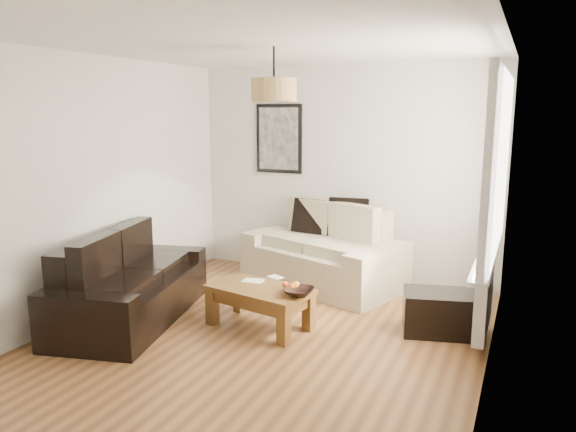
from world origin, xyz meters
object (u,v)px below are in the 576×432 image
at_px(sofa_leather, 131,280).
at_px(loveseat_cream, 323,248).
at_px(ottoman, 441,313).
at_px(coffee_table, 260,307).

bearing_deg(sofa_leather, loveseat_cream, -50.31).
distance_m(loveseat_cream, ottoman, 1.79).
height_order(loveseat_cream, ottoman, loveseat_cream).
bearing_deg(coffee_table, loveseat_cream, 86.60).
height_order(loveseat_cream, sofa_leather, loveseat_cream).
relative_size(loveseat_cream, ottoman, 2.65).
relative_size(loveseat_cream, sofa_leather, 0.98).
bearing_deg(loveseat_cream, coffee_table, -74.56).
relative_size(sofa_leather, coffee_table, 1.92).
xyz_separation_m(loveseat_cream, ottoman, (1.52, -0.91, -0.26)).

